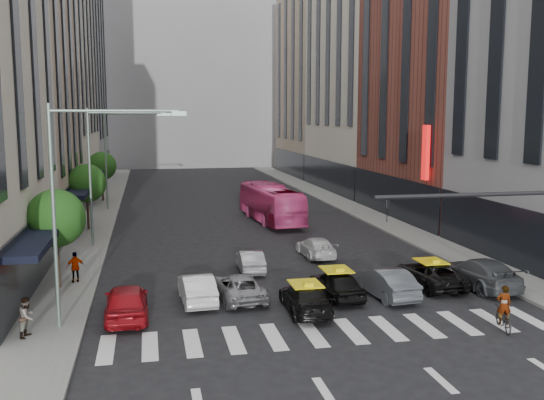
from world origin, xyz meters
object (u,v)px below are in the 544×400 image
motorcycle (503,319)px  car_white_front (197,288)px  car_red (127,301)px  pedestrian_far (75,267)px  taxi_left (305,298)px  streetlamp_mid (104,158)px  bus (271,203)px  taxi_center (336,284)px  streetlamp_far (116,146)px  streetlamp_near (78,186)px  pedestrian_near (27,317)px

motorcycle → car_white_front: bearing=-13.0°
car_red → pedestrian_far: (-2.73, 5.90, 0.18)m
taxi_left → streetlamp_mid: bearing=-57.4°
motorcycle → bus: bearing=-66.6°
car_red → pedestrian_far: bearing=-66.1°
pedestrian_far → taxi_center: bearing=142.8°
streetlamp_far → car_white_front: 30.25m
streetlamp_near → motorcycle: bearing=-12.2°
pedestrian_far → car_red: bearing=99.2°
bus → motorcycle: bus is taller
motorcycle → taxi_left: bearing=-12.9°
motorcycle → pedestrian_far: 20.63m
streetlamp_far → bus: streetlamp_far is taller
streetlamp_near → motorcycle: streetlamp_near is taller
streetlamp_far → motorcycle: bearing=-64.8°
taxi_center → bus: bearing=-98.4°
streetlamp_mid → car_red: size_ratio=2.00×
taxi_left → motorcycle: size_ratio=2.45×
car_red → taxi_center: bearing=-175.1°
taxi_left → car_red: bearing=-3.6°
motorcycle → pedestrian_far: (-17.80, 10.43, 0.48)m
car_white_front → taxi_center: bearing=170.8°
taxi_left → motorcycle: taxi_left is taller
motorcycle → pedestrian_near: size_ratio=1.13×
streetlamp_far → car_white_front: bearing=-80.6°
car_white_front → streetlamp_mid: bearing=-73.2°
bus → pedestrian_near: size_ratio=6.92×
pedestrian_near → taxi_center: bearing=-62.0°
taxi_left → pedestrian_near: pedestrian_near is taller
bus → pedestrian_near: bearing=53.6°
streetlamp_mid → streetlamp_near: bearing=-90.0°
taxi_center → bus: (1.18, 21.34, 0.83)m
pedestrian_far → streetlamp_near: bearing=83.0°
car_red → taxi_left: car_red is taller
streetlamp_near → streetlamp_mid: bearing=90.0°
car_red → pedestrian_near: size_ratio=2.85×
streetlamp_mid → taxi_center: streetlamp_mid is taller
motorcycle → pedestrian_near: (-18.76, 2.68, 0.47)m
streetlamp_mid → pedestrian_near: size_ratio=5.70×
streetlamp_mid → pedestrian_far: 10.49m
pedestrian_near → pedestrian_far: bearing=9.0°
streetlamp_mid → bus: streetlamp_mid is taller
car_red → pedestrian_far: pedestrian_far is taller
motorcycle → car_red: bearing=-2.2°
streetlamp_mid → motorcycle: size_ratio=5.03×
streetlamp_near → streetlamp_far: 32.00m
streetlamp_far → streetlamp_mid: bearing=-90.0°
streetlamp_mid → motorcycle: bearing=-49.5°
streetlamp_far → taxi_left: streetlamp_far is taller
car_white_front → car_red: bearing=25.3°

